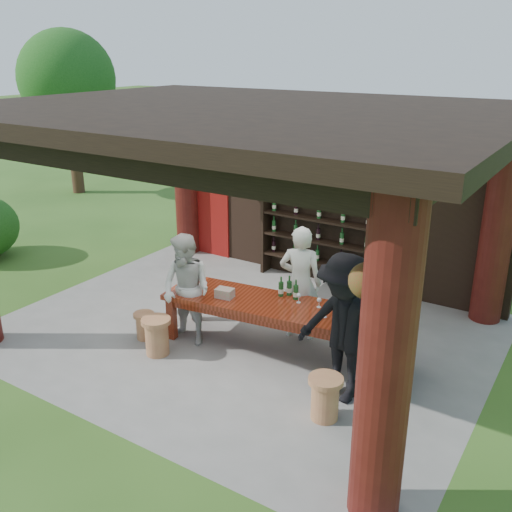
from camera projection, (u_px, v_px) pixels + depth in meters
The scene contains 15 objects.
ground at pixel (243, 331), 9.09m from camera, with size 90.00×90.00×0.00m, color #2D5119.
pavilion at pixel (256, 195), 8.70m from camera, with size 7.50×6.00×3.60m.
wine_shelf at pixel (318, 231), 10.64m from camera, with size 2.33×0.35×2.05m.
tasting_table at pixel (282, 312), 8.29m from camera, with size 3.68×1.38×0.75m.
stool_near_left at pixel (157, 335), 8.32m from camera, with size 0.43×0.43×0.57m.
stool_near_right at pixel (325, 397), 6.86m from camera, with size 0.43×0.43×0.56m.
stool_far_left at pixel (144, 325), 8.79m from camera, with size 0.32×0.32×0.43m.
host at pixel (300, 283), 8.64m from camera, with size 0.65×0.43×1.79m, color silver.
guest_woman at pixel (187, 290), 8.49m from camera, with size 0.83×0.65×1.71m, color beige.
guest_man at pixel (343, 329), 7.06m from camera, with size 1.27×0.73×1.96m, color black.
table_bottles at pixel (289, 287), 8.46m from camera, with size 0.32×0.18×0.31m.
table_glasses at pixel (328, 307), 8.00m from camera, with size 0.93×0.31×0.15m.
napkin_basket at pixel (225, 293), 8.47m from camera, with size 0.26×0.18×0.14m, color #BF6672.
shrubs at pixel (377, 321), 8.19m from camera, with size 15.25×8.75×1.36m.
trees at pixel (510, 116), 7.84m from camera, with size 22.82×10.22×4.80m.
Camera 1 is at (4.56, -6.73, 4.26)m, focal length 40.00 mm.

